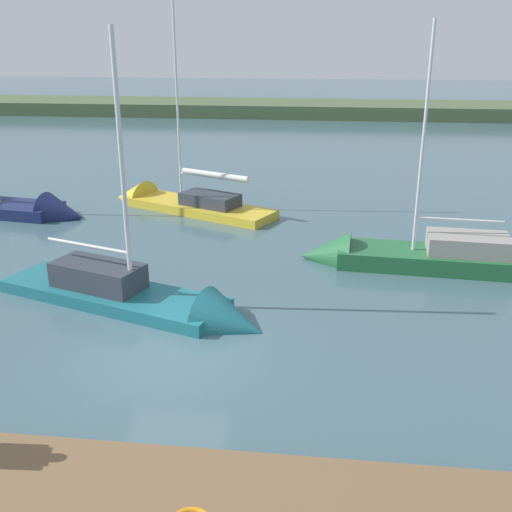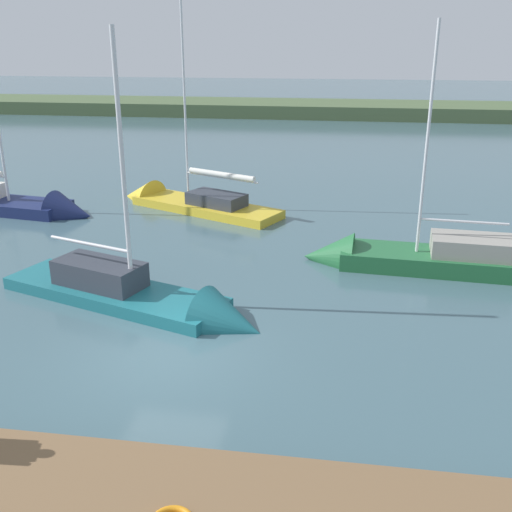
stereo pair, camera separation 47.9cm
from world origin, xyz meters
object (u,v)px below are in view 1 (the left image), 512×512
object	(u,v)px
sailboat_outer_mooring	(404,259)
sailboat_near_dock	(150,305)
sailboat_inner_slip	(10,209)
sailboat_far_right	(175,205)

from	to	relation	value
sailboat_outer_mooring	sailboat_near_dock	world-z (taller)	sailboat_outer_mooring
sailboat_inner_slip	sailboat_far_right	xyz separation A→B (m)	(-6.69, -1.90, -0.13)
sailboat_far_right	sailboat_near_dock	bearing A→B (deg)	125.51
sailboat_inner_slip	sailboat_near_dock	size ratio (longest dim) A/B	1.21
sailboat_outer_mooring	sailboat_inner_slip	bearing A→B (deg)	-10.56
sailboat_inner_slip	sailboat_far_right	size ratio (longest dim) A/B	1.02
sailboat_near_dock	sailboat_inner_slip	bearing A→B (deg)	154.17
sailboat_inner_slip	sailboat_far_right	distance (m)	6.95
sailboat_near_dock	sailboat_far_right	bearing A→B (deg)	119.17
sailboat_inner_slip	sailboat_far_right	bearing A→B (deg)	23.93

